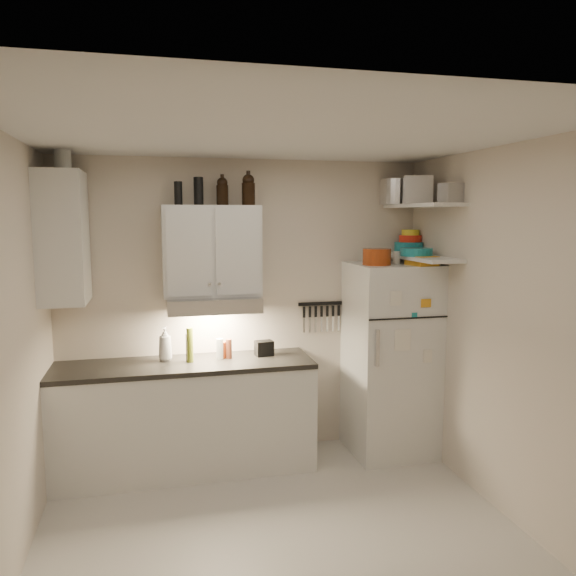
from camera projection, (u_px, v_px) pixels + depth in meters
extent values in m
cube|color=beige|center=(283.00, 541.00, 3.68)|extent=(3.20, 3.00, 0.02)
cube|color=silver|center=(283.00, 132.00, 3.35)|extent=(3.20, 3.00, 0.02)
cube|color=beige|center=(244.00, 308.00, 4.97)|extent=(3.20, 0.02, 2.60)
cube|color=beige|center=(3.00, 362.00, 3.14)|extent=(0.02, 3.00, 2.60)
cube|color=beige|center=(509.00, 334.00, 3.89)|extent=(0.02, 3.00, 2.60)
cube|color=silver|center=(186.00, 419.00, 4.65)|extent=(2.10, 0.60, 0.88)
cube|color=black|center=(185.00, 365.00, 4.59)|extent=(2.10, 0.62, 0.04)
cube|color=silver|center=(211.00, 251.00, 4.66)|extent=(0.80, 0.33, 0.75)
cube|color=silver|center=(63.00, 238.00, 4.25)|extent=(0.33, 0.55, 1.00)
cube|color=silver|center=(213.00, 304.00, 4.66)|extent=(0.76, 0.46, 0.12)
cube|color=silver|center=(390.00, 359.00, 4.98)|extent=(0.70, 0.68, 1.70)
cube|color=silver|center=(423.00, 206.00, 4.73)|extent=(0.30, 0.95, 0.03)
cube|color=silver|center=(421.00, 258.00, 4.79)|extent=(0.30, 0.95, 0.03)
cube|color=black|center=(321.00, 304.00, 5.11)|extent=(0.42, 0.02, 0.03)
cylinder|color=#8E3310|center=(377.00, 257.00, 4.74)|extent=(0.25, 0.25, 0.14)
cube|color=orange|center=(422.00, 261.00, 4.71)|extent=(0.22, 0.26, 0.08)
cylinder|color=silver|center=(397.00, 258.00, 4.86)|extent=(0.08, 0.08, 0.11)
cylinder|color=silver|center=(397.00, 192.00, 5.04)|extent=(0.39, 0.39, 0.22)
cube|color=#AAAAAD|center=(418.00, 190.00, 4.71)|extent=(0.29, 0.27, 0.23)
cube|color=#AAAAAD|center=(451.00, 193.00, 4.42)|extent=(0.16, 0.16, 0.15)
cylinder|color=teal|center=(409.00, 248.00, 5.08)|extent=(0.26, 0.26, 0.10)
cylinder|color=red|center=(410.00, 239.00, 5.11)|extent=(0.20, 0.20, 0.06)
cylinder|color=yellow|center=(410.00, 232.00, 5.10)|extent=(0.16, 0.16, 0.05)
cylinder|color=teal|center=(416.00, 252.00, 4.76)|extent=(0.35, 0.35, 0.07)
cylinder|color=black|center=(199.00, 191.00, 4.57)|extent=(0.10, 0.10, 0.23)
cylinder|color=black|center=(178.00, 193.00, 4.54)|extent=(0.08, 0.08, 0.19)
cylinder|color=silver|center=(63.00, 159.00, 4.18)|extent=(0.15, 0.15, 0.16)
imported|color=silver|center=(165.00, 342.00, 4.64)|extent=(0.16, 0.16, 0.32)
cylinder|color=brown|center=(229.00, 349.00, 4.72)|extent=(0.06, 0.06, 0.16)
cylinder|color=#5F6C1B|center=(190.00, 345.00, 4.59)|extent=(0.07, 0.07, 0.29)
cylinder|color=black|center=(189.00, 348.00, 4.62)|extent=(0.05, 0.05, 0.23)
cylinder|color=silver|center=(220.00, 349.00, 4.69)|extent=(0.07, 0.07, 0.17)
cylinder|color=#8E3310|center=(222.00, 350.00, 4.73)|extent=(0.08, 0.08, 0.14)
cube|color=black|center=(264.00, 348.00, 4.82)|extent=(0.16, 0.13, 0.13)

